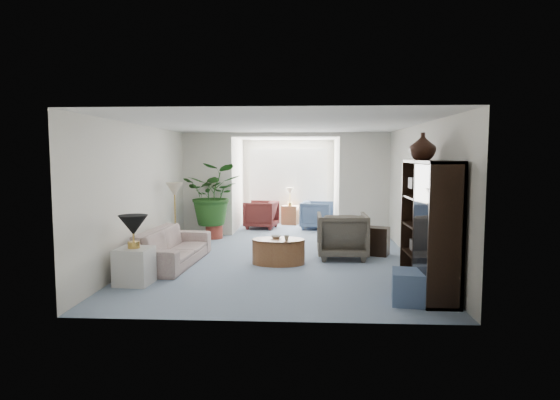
# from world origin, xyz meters

# --- Properties ---
(floor) EXTENTS (6.00, 6.00, 0.00)m
(floor) POSITION_xyz_m (0.00, 0.00, 0.00)
(floor) COLOR #8CA3B9
(floor) RESTS_ON ground
(sunroom_floor) EXTENTS (2.60, 2.60, 0.00)m
(sunroom_floor) POSITION_xyz_m (0.00, 4.10, 0.00)
(sunroom_floor) COLOR #8CA3B9
(sunroom_floor) RESTS_ON ground
(back_pier_left) EXTENTS (1.20, 0.12, 2.50)m
(back_pier_left) POSITION_xyz_m (-1.90, 3.00, 1.25)
(back_pier_left) COLOR silver
(back_pier_left) RESTS_ON ground
(back_pier_right) EXTENTS (1.20, 0.12, 2.50)m
(back_pier_right) POSITION_xyz_m (1.90, 3.00, 1.25)
(back_pier_right) COLOR silver
(back_pier_right) RESTS_ON ground
(back_header) EXTENTS (2.60, 0.12, 0.10)m
(back_header) POSITION_xyz_m (0.00, 3.00, 2.45)
(back_header) COLOR silver
(back_header) RESTS_ON back_pier_left
(window_pane) EXTENTS (2.20, 0.02, 1.50)m
(window_pane) POSITION_xyz_m (0.00, 5.18, 1.40)
(window_pane) COLOR white
(window_blinds) EXTENTS (2.20, 0.02, 1.50)m
(window_blinds) POSITION_xyz_m (0.00, 5.15, 1.40)
(window_blinds) COLOR white
(framed_picture) EXTENTS (0.04, 0.50, 0.40)m
(framed_picture) POSITION_xyz_m (2.46, -0.10, 1.70)
(framed_picture) COLOR beige
(sofa) EXTENTS (0.98, 2.22, 0.63)m
(sofa) POSITION_xyz_m (-1.90, -0.13, 0.32)
(sofa) COLOR beige
(sofa) RESTS_ON ground
(end_table) EXTENTS (0.53, 0.53, 0.55)m
(end_table) POSITION_xyz_m (-2.10, -1.48, 0.28)
(end_table) COLOR silver
(end_table) RESTS_ON ground
(table_lamp) EXTENTS (0.44, 0.44, 0.30)m
(table_lamp) POSITION_xyz_m (-2.10, -1.48, 0.90)
(table_lamp) COLOR black
(table_lamp) RESTS_ON end_table
(floor_lamp) EXTENTS (0.36, 0.36, 0.28)m
(floor_lamp) POSITION_xyz_m (-2.23, 1.27, 1.25)
(floor_lamp) COLOR beige
(floor_lamp) RESTS_ON ground
(coffee_table) EXTENTS (1.00, 1.00, 0.45)m
(coffee_table) POSITION_xyz_m (0.00, -0.00, 0.23)
(coffee_table) COLOR brown
(coffee_table) RESTS_ON ground
(coffee_bowl) EXTENTS (0.21, 0.21, 0.05)m
(coffee_bowl) POSITION_xyz_m (-0.05, 0.10, 0.47)
(coffee_bowl) COLOR silver
(coffee_bowl) RESTS_ON coffee_table
(coffee_cup) EXTENTS (0.10, 0.10, 0.09)m
(coffee_cup) POSITION_xyz_m (0.15, -0.10, 0.49)
(coffee_cup) COLOR #B8B5A1
(coffee_cup) RESTS_ON coffee_table
(wingback_chair) EXTENTS (0.93, 0.96, 0.87)m
(wingback_chair) POSITION_xyz_m (1.19, 0.55, 0.43)
(wingback_chair) COLOR #5F584B
(wingback_chair) RESTS_ON ground
(side_table_dark) EXTENTS (0.56, 0.50, 0.55)m
(side_table_dark) POSITION_xyz_m (1.89, 0.85, 0.28)
(side_table_dark) COLOR black
(side_table_dark) RESTS_ON ground
(entertainment_cabinet) EXTENTS (0.45, 1.69, 1.88)m
(entertainment_cabinet) POSITION_xyz_m (2.23, -1.68, 0.94)
(entertainment_cabinet) COLOR black
(entertainment_cabinet) RESTS_ON ground
(cabinet_urn) EXTENTS (0.39, 0.39, 0.41)m
(cabinet_urn) POSITION_xyz_m (2.23, -1.18, 2.08)
(cabinet_urn) COLOR black
(cabinet_urn) RESTS_ON entertainment_cabinet
(ottoman) EXTENTS (0.61, 0.61, 0.43)m
(ottoman) POSITION_xyz_m (1.91, -2.20, 0.21)
(ottoman) COLOR #49607E
(ottoman) RESTS_ON ground
(plant_pot) EXTENTS (0.40, 0.40, 0.32)m
(plant_pot) POSITION_xyz_m (-1.66, 2.55, 0.16)
(plant_pot) COLOR #94362A
(plant_pot) RESTS_ON ground
(house_plant) EXTENTS (1.31, 1.14, 1.46)m
(house_plant) POSITION_xyz_m (-1.66, 2.55, 1.05)
(house_plant) COLOR #23531C
(house_plant) RESTS_ON plant_pot
(sunroom_chair_blue) EXTENTS (0.94, 0.92, 0.74)m
(sunroom_chair_blue) POSITION_xyz_m (0.81, 4.16, 0.37)
(sunroom_chair_blue) COLOR #49607E
(sunroom_chair_blue) RESTS_ON ground
(sunroom_chair_maroon) EXTENTS (0.95, 0.93, 0.75)m
(sunroom_chair_maroon) POSITION_xyz_m (-0.69, 4.16, 0.37)
(sunroom_chair_maroon) COLOR #54201D
(sunroom_chair_maroon) RESTS_ON ground
(sunroom_table) EXTENTS (0.49, 0.42, 0.54)m
(sunroom_table) POSITION_xyz_m (0.06, 4.91, 0.27)
(sunroom_table) COLOR brown
(sunroom_table) RESTS_ON ground
(shelf_clutter) EXTENTS (0.30, 1.13, 1.06)m
(shelf_clutter) POSITION_xyz_m (2.18, -1.74, 0.98)
(shelf_clutter) COLOR #565351
(shelf_clutter) RESTS_ON entertainment_cabinet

